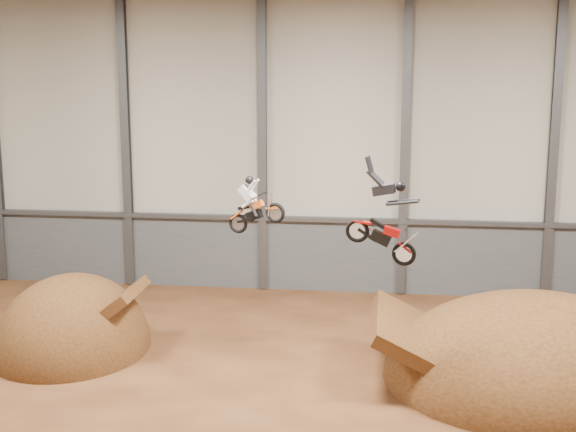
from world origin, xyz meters
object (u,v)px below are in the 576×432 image
object	(u,v)px
takeoff_ramp	(73,350)
landing_ramp	(537,382)
fmx_rider_b	(376,211)
fmx_rider_a	(259,200)

from	to	relation	value
takeoff_ramp	landing_ramp	world-z (taller)	landing_ramp
takeoff_ramp	landing_ramp	distance (m)	17.36
takeoff_ramp	fmx_rider_b	bearing A→B (deg)	-19.07
landing_ramp	fmx_rider_b	xyz separation A→B (m)	(-5.67, -2.99, 6.56)
fmx_rider_b	landing_ramp	bearing A→B (deg)	36.37
landing_ramp	fmx_rider_a	size ratio (longest dim) A/B	4.82
fmx_rider_a	fmx_rider_b	xyz separation A→B (m)	(4.13, -3.12, 0.31)
landing_ramp	fmx_rider_b	bearing A→B (deg)	-152.19
fmx_rider_a	fmx_rider_b	size ratio (longest dim) A/B	0.72
landing_ramp	fmx_rider_b	world-z (taller)	fmx_rider_b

